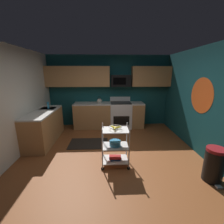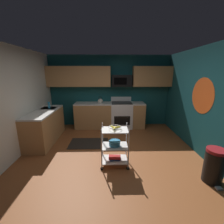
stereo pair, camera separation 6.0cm
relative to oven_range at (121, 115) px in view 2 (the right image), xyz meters
The scene contains 17 objects.
floor 2.20m from the oven_range, 101.57° to the right, with size 4.40×4.80×0.04m, color brown.
wall_back 0.98m from the oven_range, 142.87° to the left, with size 4.52×0.06×2.60m, color #14474C.
wall_left 3.49m from the oven_range, 141.67° to the right, with size 0.06×4.80×2.60m, color silver.
wall_right 2.89m from the oven_range, 49.46° to the right, with size 0.06×4.80×2.60m, color #14474C.
wall_flower_decal 2.73m from the oven_range, 46.13° to the right, with size 0.86×0.86×0.00m, color #E5591E.
counter_run 1.30m from the oven_range, 158.74° to the right, with size 3.46×2.30×0.92m.
oven_range is the anchor object (origin of this frame).
upper_cabinets 1.48m from the oven_range, 166.01° to the left, with size 4.40×0.33×0.70m.
microwave 1.23m from the oven_range, 90.26° to the left, with size 0.70×0.39×0.40m.
rolling_cart 2.43m from the oven_range, 97.98° to the right, with size 0.62×0.42×0.91m.
fruit_bowl 2.46m from the oven_range, 97.98° to the right, with size 0.27×0.27×0.07m.
mixing_bowl_large 2.43m from the oven_range, 98.05° to the right, with size 0.25×0.25×0.11m.
book_stack 2.45m from the oven_range, 97.98° to the right, with size 0.27×0.19×0.06m.
kettle 0.93m from the oven_range, behind, with size 0.21×0.18×0.26m.
dish_soap_bottle 2.49m from the oven_range, 160.50° to the right, with size 0.06×0.06×0.20m, color #2D8CBF.
trash_can 3.32m from the oven_range, 63.71° to the right, with size 0.34×0.42×0.66m.
floor_rug 1.78m from the oven_range, 127.52° to the right, with size 1.10×0.70×0.01m, color black.
Camera 2 is at (-0.03, -3.27, 1.99)m, focal length 24.24 mm.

